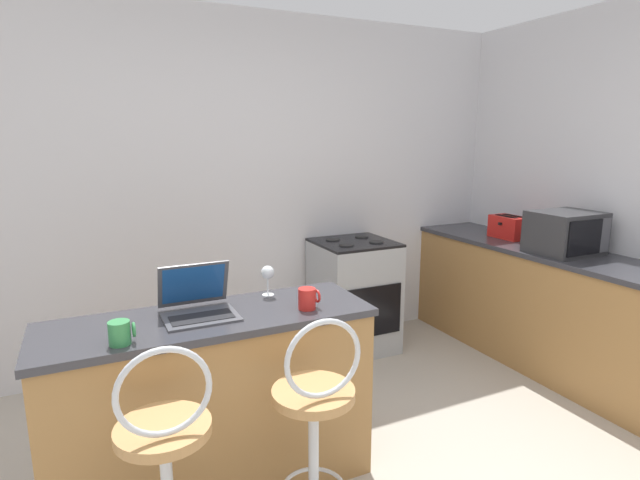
# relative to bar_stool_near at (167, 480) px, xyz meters

# --- Properties ---
(wall_back) EXTENTS (12.00, 0.06, 2.60)m
(wall_back) POSITION_rel_bar_stool_near_xyz_m (0.82, 2.01, 0.82)
(wall_back) COLOR silver
(wall_back) RESTS_ON ground_plane
(breakfast_bar) EXTENTS (1.50, 0.51, 0.89)m
(breakfast_bar) POSITION_rel_bar_stool_near_xyz_m (0.29, 0.51, -0.04)
(breakfast_bar) COLOR #9E703D
(breakfast_bar) RESTS_ON ground_plane
(counter_right) EXTENTS (0.60, 2.76, 0.89)m
(counter_right) POSITION_rel_bar_stool_near_xyz_m (2.87, 0.62, -0.04)
(counter_right) COLOR #9E703D
(counter_right) RESTS_ON ground_plane
(bar_stool_near) EXTENTS (0.40, 0.40, 1.03)m
(bar_stool_near) POSITION_rel_bar_stool_near_xyz_m (0.00, 0.00, 0.00)
(bar_stool_near) COLOR silver
(bar_stool_near) RESTS_ON ground_plane
(bar_stool_far) EXTENTS (0.40, 0.40, 1.03)m
(bar_stool_far) POSITION_rel_bar_stool_near_xyz_m (0.59, 0.00, 0.00)
(bar_stool_far) COLOR silver
(bar_stool_far) RESTS_ON ground_plane
(laptop) EXTENTS (0.33, 0.30, 0.23)m
(laptop) POSITION_rel_bar_stool_near_xyz_m (0.25, 0.56, 0.46)
(laptop) COLOR #47474C
(laptop) RESTS_ON breakfast_bar
(microwave) EXTENTS (0.45, 0.37, 0.30)m
(microwave) POSITION_rel_bar_stool_near_xyz_m (2.84, 0.69, 0.55)
(microwave) COLOR #2D2D30
(microwave) RESTS_ON counter_right
(toaster) EXTENTS (0.20, 0.29, 0.18)m
(toaster) POSITION_rel_bar_stool_near_xyz_m (2.90, 1.26, 0.49)
(toaster) COLOR red
(toaster) RESTS_ON counter_right
(stove_range) EXTENTS (0.59, 0.58, 0.90)m
(stove_range) POSITION_rel_bar_stool_near_xyz_m (1.71, 1.68, -0.04)
(stove_range) COLOR #9EA3A8
(stove_range) RESTS_ON ground_plane
(mug_red) EXTENTS (0.10, 0.08, 0.10)m
(mug_red) POSITION_rel_bar_stool_near_xyz_m (0.74, 0.41, 0.46)
(mug_red) COLOR red
(mug_red) RESTS_ON breakfast_bar
(mug_blue) EXTENTS (0.10, 0.09, 0.09)m
(mug_blue) POSITION_rel_bar_stool_near_xyz_m (3.09, 1.50, 0.45)
(mug_blue) COLOR #2D51AD
(mug_blue) RESTS_ON counter_right
(mug_green) EXTENTS (0.10, 0.08, 0.09)m
(mug_green) POSITION_rel_bar_stool_near_xyz_m (-0.10, 0.35, 0.45)
(mug_green) COLOR #338447
(mug_green) RESTS_ON breakfast_bar
(wine_glass_short) EXTENTS (0.07, 0.07, 0.16)m
(wine_glass_short) POSITION_rel_bar_stool_near_xyz_m (0.64, 0.68, 0.52)
(wine_glass_short) COLOR silver
(wine_glass_short) RESTS_ON breakfast_bar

